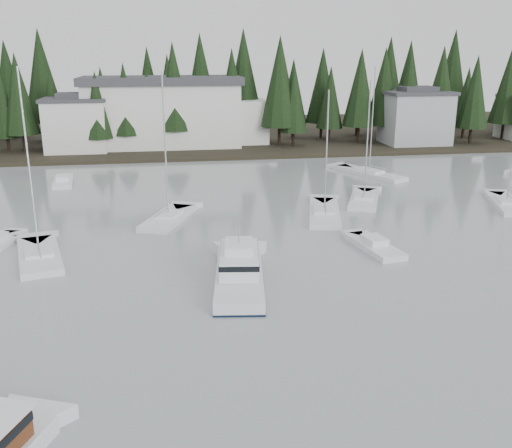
{
  "coord_description": "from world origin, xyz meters",
  "views": [
    {
      "loc": [
        -4.84,
        -11.26,
        15.21
      ],
      "look_at": [
        1.77,
        30.02,
        2.5
      ],
      "focal_mm": 40.0,
      "sensor_mm": 36.0,
      "label": 1
    }
  ],
  "objects_px": {
    "sailboat_6": "(40,258)",
    "harbor_inn": "(176,112)",
    "sailboat_8": "(324,215)",
    "sailboat_9": "(364,201)",
    "sailboat_2": "(506,205)",
    "runabout_1": "(374,247)",
    "cabin_cruiser_center": "(239,274)",
    "runabout_3": "(63,183)",
    "sailboat_7": "(369,174)",
    "sailboat_4": "(169,220)",
    "house_west": "(76,124)",
    "house_east_a": "(415,117)"
  },
  "relations": [
    {
      "from": "sailboat_6",
      "to": "harbor_inn",
      "type": "bearing_deg",
      "value": -27.12
    },
    {
      "from": "sailboat_8",
      "to": "sailboat_9",
      "type": "height_order",
      "value": "sailboat_9"
    },
    {
      "from": "sailboat_2",
      "to": "runabout_1",
      "type": "xyz_separation_m",
      "value": [
        -18.1,
        -10.58,
        0.05
      ]
    },
    {
      "from": "cabin_cruiser_center",
      "to": "sailboat_2",
      "type": "distance_m",
      "value": 33.61
    },
    {
      "from": "harbor_inn",
      "to": "sailboat_6",
      "type": "bearing_deg",
      "value": -103.08
    },
    {
      "from": "harbor_inn",
      "to": "cabin_cruiser_center",
      "type": "distance_m",
      "value": 58.03
    },
    {
      "from": "runabout_1",
      "to": "runabout_3",
      "type": "bearing_deg",
      "value": 35.94
    },
    {
      "from": "sailboat_2",
      "to": "sailboat_9",
      "type": "xyz_separation_m",
      "value": [
        -13.79,
        4.03,
        -0.01
      ]
    },
    {
      "from": "harbor_inn",
      "to": "sailboat_9",
      "type": "relative_size",
      "value": 2.27
    },
    {
      "from": "harbor_inn",
      "to": "runabout_3",
      "type": "bearing_deg",
      "value": -120.16
    },
    {
      "from": "sailboat_2",
      "to": "sailboat_8",
      "type": "height_order",
      "value": "sailboat_2"
    },
    {
      "from": "sailboat_6",
      "to": "sailboat_9",
      "type": "relative_size",
      "value": 1.14
    },
    {
      "from": "cabin_cruiser_center",
      "to": "runabout_3",
      "type": "distance_m",
      "value": 37.43
    },
    {
      "from": "sailboat_6",
      "to": "sailboat_7",
      "type": "bearing_deg",
      "value": -68.42
    },
    {
      "from": "harbor_inn",
      "to": "sailboat_2",
      "type": "relative_size",
      "value": 2.24
    },
    {
      "from": "sailboat_6",
      "to": "runabout_3",
      "type": "distance_m",
      "value": 26.41
    },
    {
      "from": "sailboat_4",
      "to": "runabout_1",
      "type": "bearing_deg",
      "value": -101.63
    },
    {
      "from": "sailboat_7",
      "to": "house_west",
      "type": "bearing_deg",
      "value": 35.67
    },
    {
      "from": "sailboat_9",
      "to": "house_west",
      "type": "bearing_deg",
      "value": 66.9
    },
    {
      "from": "cabin_cruiser_center",
      "to": "sailboat_9",
      "type": "height_order",
      "value": "sailboat_9"
    },
    {
      "from": "harbor_inn",
      "to": "sailboat_9",
      "type": "height_order",
      "value": "sailboat_9"
    },
    {
      "from": "house_east_a",
      "to": "sailboat_6",
      "type": "height_order",
      "value": "sailboat_6"
    },
    {
      "from": "runabout_3",
      "to": "house_west",
      "type": "bearing_deg",
      "value": -3.76
    },
    {
      "from": "house_west",
      "to": "runabout_3",
      "type": "distance_m",
      "value": 21.47
    },
    {
      "from": "harbor_inn",
      "to": "runabout_3",
      "type": "relative_size",
      "value": 4.48
    },
    {
      "from": "sailboat_2",
      "to": "sailboat_9",
      "type": "height_order",
      "value": "sailboat_2"
    },
    {
      "from": "sailboat_4",
      "to": "runabout_3",
      "type": "height_order",
      "value": "sailboat_4"
    },
    {
      "from": "sailboat_8",
      "to": "sailboat_9",
      "type": "bearing_deg",
      "value": -37.07
    },
    {
      "from": "sailboat_4",
      "to": "sailboat_7",
      "type": "height_order",
      "value": "sailboat_4"
    },
    {
      "from": "runabout_1",
      "to": "sailboat_7",
      "type": "bearing_deg",
      "value": -28.37
    },
    {
      "from": "sailboat_2",
      "to": "harbor_inn",
      "type": "bearing_deg",
      "value": 55.92
    },
    {
      "from": "house_west",
      "to": "runabout_3",
      "type": "height_order",
      "value": "house_west"
    },
    {
      "from": "harbor_inn",
      "to": "runabout_3",
      "type": "xyz_separation_m",
      "value": [
        -14.13,
        -24.31,
        -5.64
      ]
    },
    {
      "from": "sailboat_4",
      "to": "house_west",
      "type": "bearing_deg",
      "value": 40.78
    },
    {
      "from": "cabin_cruiser_center",
      "to": "sailboat_4",
      "type": "distance_m",
      "value": 16.59
    },
    {
      "from": "house_east_a",
      "to": "cabin_cruiser_center",
      "type": "xyz_separation_m",
      "value": [
        -36.26,
        -53.4,
        -4.25
      ]
    },
    {
      "from": "house_west",
      "to": "sailboat_9",
      "type": "bearing_deg",
      "value": -45.8
    },
    {
      "from": "house_west",
      "to": "sailboat_6",
      "type": "height_order",
      "value": "sailboat_6"
    },
    {
      "from": "house_east_a",
      "to": "sailboat_7",
      "type": "bearing_deg",
      "value": -126.11
    },
    {
      "from": "sailboat_7",
      "to": "runabout_1",
      "type": "distance_m",
      "value": 28.96
    },
    {
      "from": "runabout_3",
      "to": "sailboat_7",
      "type": "bearing_deg",
      "value": -97.56
    },
    {
      "from": "sailboat_4",
      "to": "sailboat_6",
      "type": "distance_m",
      "value": 13.22
    },
    {
      "from": "sailboat_4",
      "to": "sailboat_9",
      "type": "xyz_separation_m",
      "value": [
        20.48,
        3.89,
        -0.01
      ]
    },
    {
      "from": "house_east_a",
      "to": "runabout_3",
      "type": "relative_size",
      "value": 1.61
    },
    {
      "from": "sailboat_8",
      "to": "cabin_cruiser_center",
      "type": "bearing_deg",
      "value": 160.68
    },
    {
      "from": "sailboat_2",
      "to": "sailboat_4",
      "type": "xyz_separation_m",
      "value": [
        -34.27,
        0.14,
        0.01
      ]
    },
    {
      "from": "house_east_a",
      "to": "runabout_1",
      "type": "relative_size",
      "value": 1.57
    },
    {
      "from": "harbor_inn",
      "to": "runabout_1",
      "type": "height_order",
      "value": "harbor_inn"
    },
    {
      "from": "runabout_1",
      "to": "sailboat_4",
      "type": "bearing_deg",
      "value": 47.21
    },
    {
      "from": "runabout_3",
      "to": "cabin_cruiser_center",
      "type": "bearing_deg",
      "value": -159.54
    }
  ]
}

